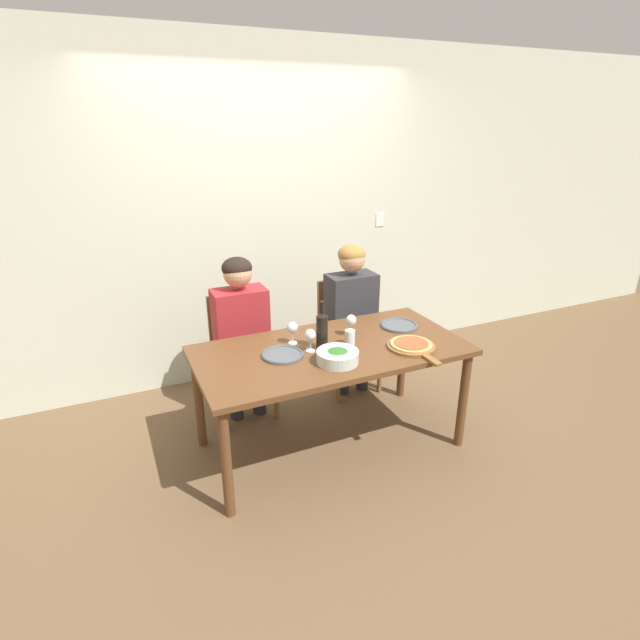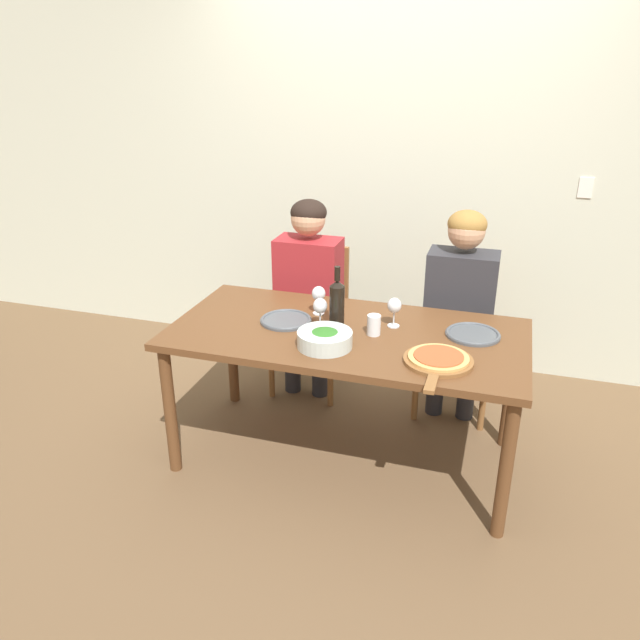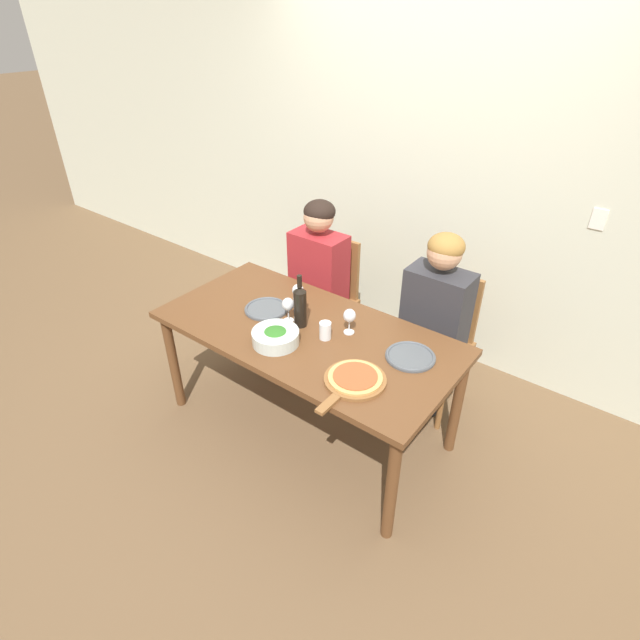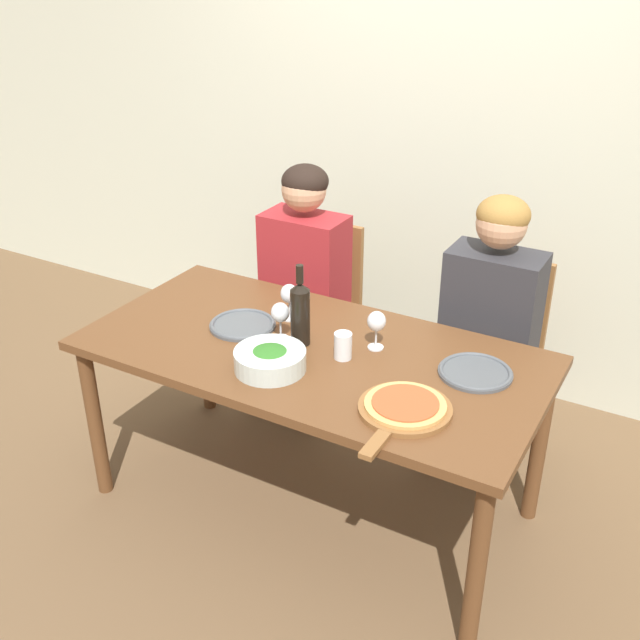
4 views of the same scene
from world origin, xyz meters
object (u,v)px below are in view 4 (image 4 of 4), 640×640
broccoli_bowl (270,360)px  dinner_plate_right (475,372)px  wine_bottle (300,312)px  wine_glass_centre (280,314)px  chair_left (315,308)px  wine_glass_left (289,295)px  wine_glass_right (377,323)px  chair_right (492,353)px  person_man (490,312)px  dinner_plate_left (243,324)px  pizza_on_board (404,408)px  water_tumbler (343,346)px  person_woman (303,269)px

broccoli_bowl → dinner_plate_right: bearing=26.8°
wine_bottle → wine_glass_centre: bearing=-174.8°
chair_left → wine_glass_left: (0.21, -0.57, 0.35)m
wine_glass_left → wine_glass_right: bearing=-6.4°
broccoli_bowl → chair_right: bearing=60.3°
person_man → dinner_plate_left: 1.01m
chair_left → wine_glass_centre: bearing=-69.7°
person_man → wine_glass_left: 0.83m
wine_glass_left → chair_right: bearing=40.0°
pizza_on_board → water_tumbler: 0.40m
wine_glass_centre → dinner_plate_left: bearing=176.7°
broccoli_bowl → wine_glass_centre: 0.24m
wine_bottle → broccoli_bowl: bearing=-89.0°
chair_right → pizza_on_board: (-0.01, -0.95, 0.27)m
dinner_plate_right → water_tumbler: size_ratio=2.62×
wine_glass_left → wine_glass_right: 0.41m
dinner_plate_right → wine_glass_left: wine_glass_left is taller
pizza_on_board → wine_glass_right: bearing=128.1°
chair_left → wine_bottle: (0.35, -0.72, 0.38)m
dinner_plate_left → dinner_plate_right: 0.92m
pizza_on_board → wine_glass_left: (-0.67, 0.38, 0.09)m
wine_glass_centre → pizza_on_board: bearing=-20.1°
pizza_on_board → person_woman: bearing=136.2°
wine_glass_centre → wine_bottle: bearing=5.2°
chair_right → wine_glass_right: size_ratio=5.89×
wine_glass_left → person_man: bearing=34.2°
dinner_plate_right → wine_glass_right: 0.40m
wine_glass_right → dinner_plate_left: bearing=-169.0°
wine_bottle → wine_glass_right: (0.26, 0.11, -0.03)m
person_man → wine_bottle: (-0.54, -0.61, 0.13)m
chair_right → dinner_plate_left: size_ratio=3.41×
chair_right → wine_bottle: size_ratio=2.79×
person_man → wine_glass_right: bearing=-118.6°
chair_left → water_tumbler: (0.54, -0.74, 0.30)m
chair_right → dinner_plate_left: chair_right is taller
person_woman → dinner_plate_right: bearing=-26.7°
person_man → broccoli_bowl: size_ratio=4.74×
chair_left → wine_bottle: 0.89m
wine_glass_right → wine_glass_left: bearing=173.6°
wine_glass_centre → water_tumbler: wine_glass_centre is taller
person_woman → person_man: bearing=0.0°
wine_bottle → wine_glass_left: wine_bottle is taller
broccoli_bowl → wine_glass_left: (-0.14, 0.37, 0.07)m
dinner_plate_right → pizza_on_board: size_ratio=0.58×
chair_right → person_woman: (-0.89, -0.11, 0.25)m
wine_glass_left → chair_left: bearing=110.4°
broccoli_bowl → dinner_plate_right: broccoli_bowl is taller
chair_right → dinner_plate_left: (-0.81, -0.72, 0.26)m
dinner_plate_left → water_tumbler: water_tumbler is taller
dinner_plate_right → wine_glass_right: wine_glass_right is taller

